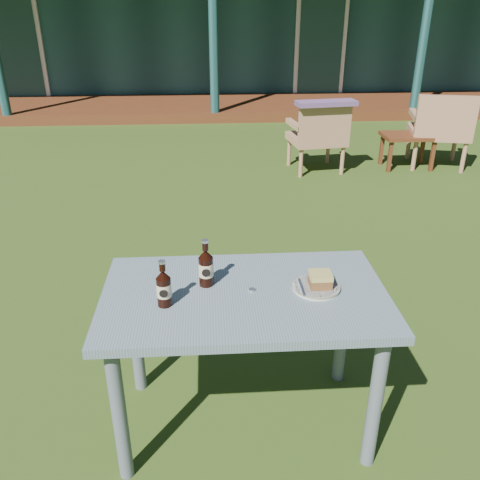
{
  "coord_description": "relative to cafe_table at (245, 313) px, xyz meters",
  "views": [
    {
      "loc": [
        -0.14,
        -3.42,
        1.84
      ],
      "look_at": [
        0.0,
        -1.3,
        0.82
      ],
      "focal_mm": 38.0,
      "sensor_mm": 36.0,
      "label": 1
    }
  ],
  "objects": [
    {
      "name": "cola_bottle_far",
      "position": [
        -0.33,
        -0.07,
        0.18
      ],
      "size": [
        0.06,
        0.06,
        0.2
      ],
      "color": "black",
      "rests_on": "cafe_table"
    },
    {
      "name": "armchair_left",
      "position": [
        1.12,
        3.77,
        -0.18
      ],
      "size": [
        0.65,
        0.62,
        0.79
      ],
      "color": "#A87654",
      "rests_on": "ground"
    },
    {
      "name": "cafe_table",
      "position": [
        0.0,
        0.0,
        0.0
      ],
      "size": [
        1.2,
        0.7,
        0.72
      ],
      "color": "slate",
      "rests_on": "ground"
    },
    {
      "name": "fork",
      "position": [
        0.24,
        0.0,
        0.12
      ],
      "size": [
        0.01,
        0.14,
        0.0
      ],
      "primitive_type": "cube",
      "rotation": [
        0.0,
        0.0,
        0.0
      ],
      "color": "silver",
      "rests_on": "plate"
    },
    {
      "name": "cake_slice",
      "position": [
        0.32,
        0.01,
        0.15
      ],
      "size": [
        0.09,
        0.09,
        0.06
      ],
      "color": "brown",
      "rests_on": "plate"
    },
    {
      "name": "bottle_cap",
      "position": [
        0.03,
        0.01,
        0.11
      ],
      "size": [
        0.03,
        0.03,
        0.01
      ],
      "primitive_type": "cylinder",
      "color": "silver",
      "rests_on": "cafe_table"
    },
    {
      "name": "side_table",
      "position": [
        2.19,
        3.85,
        -0.28
      ],
      "size": [
        0.6,
        0.4,
        0.4
      ],
      "color": "#532814",
      "rests_on": "ground"
    },
    {
      "name": "pavilion",
      "position": [
        -0.0,
        10.99,
        0.99
      ],
      "size": [
        15.8,
        8.3,
        3.45
      ],
      "color": "#184040",
      "rests_on": "ground"
    },
    {
      "name": "cola_bottle_near",
      "position": [
        -0.16,
        0.07,
        0.19
      ],
      "size": [
        0.06,
        0.07,
        0.21
      ],
      "color": "black",
      "rests_on": "cafe_table"
    },
    {
      "name": "ground",
      "position": [
        0.0,
        1.6,
        -0.62
      ],
      "size": [
        80.0,
        80.0,
        0.0
      ],
      "primitive_type": "plane",
      "color": "#334916"
    },
    {
      "name": "floral_throw",
      "position": [
        1.14,
        3.61,
        0.19
      ],
      "size": [
        0.67,
        0.3,
        0.05
      ],
      "primitive_type": "cube",
      "rotation": [
        0.0,
        0.0,
        3.28
      ],
      "color": "#63456E",
      "rests_on": "armchair_left"
    },
    {
      "name": "plate",
      "position": [
        0.31,
        0.01,
        0.11
      ],
      "size": [
        0.2,
        0.2,
        0.01
      ],
      "color": "silver",
      "rests_on": "cafe_table"
    },
    {
      "name": "armchair_right",
      "position": [
        2.55,
        3.84,
        -0.13
      ],
      "size": [
        0.76,
        0.73,
        0.86
      ],
      "color": "#A87654",
      "rests_on": "ground"
    }
  ]
}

